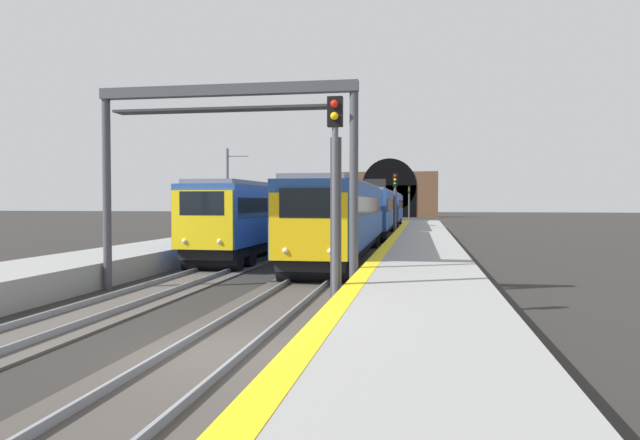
{
  "coord_description": "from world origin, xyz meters",
  "views": [
    {
      "loc": [
        -10.99,
        -4.05,
        3.0
      ],
      "look_at": [
        15.77,
        0.61,
        2.15
      ],
      "focal_mm": 33.32,
      "sensor_mm": 36.0,
      "label": 1
    }
  ],
  "objects": [
    {
      "name": "ground_plane",
      "position": [
        0.0,
        0.0,
        0.0
      ],
      "size": [
        320.0,
        320.0,
        0.0
      ],
      "primitive_type": "plane",
      "color": "#282623"
    },
    {
      "name": "platform_right",
      "position": [
        0.0,
        -3.95,
        0.45
      ],
      "size": [
        112.0,
        3.7,
        0.9
      ],
      "primitive_type": "cube",
      "color": "gray",
      "rests_on": "ground_plane"
    },
    {
      "name": "platform_right_edge_strip",
      "position": [
        0.0,
        -2.35,
        0.9
      ],
      "size": [
        112.0,
        0.5,
        0.01
      ],
      "primitive_type": "cube",
      "color": "yellow",
      "rests_on": "platform_right"
    },
    {
      "name": "track_main_line",
      "position": [
        0.0,
        0.0,
        0.04
      ],
      "size": [
        160.0,
        2.98,
        0.21
      ],
      "color": "#423D38",
      "rests_on": "ground_plane"
    },
    {
      "name": "track_adjacent_line",
      "position": [
        0.0,
        4.62,
        0.04
      ],
      "size": [
        160.0,
        2.68,
        0.21
      ],
      "color": "#4C4742",
      "rests_on": "ground_plane"
    },
    {
      "name": "train_main_approaching",
      "position": [
        39.92,
        -0.0,
        2.28
      ],
      "size": [
        61.5,
        3.14,
        4.9
      ],
      "rotation": [
        0.0,
        0.0,
        3.15
      ],
      "color": "#264C99",
      "rests_on": "ground_plane"
    },
    {
      "name": "train_adjacent_platform",
      "position": [
        43.77,
        4.62,
        2.26
      ],
      "size": [
        63.97,
        3.16,
        4.84
      ],
      "rotation": [
        0.0,
        0.0,
        3.12
      ],
      "color": "#264C99",
      "rests_on": "ground_plane"
    },
    {
      "name": "railway_signal_near",
      "position": [
        3.72,
        -1.88,
        3.26
      ],
      "size": [
        0.39,
        0.38,
        5.61
      ],
      "rotation": [
        0.0,
        0.0,
        3.14
      ],
      "color": "#4C4C54",
      "rests_on": "ground_plane"
    },
    {
      "name": "railway_signal_mid",
      "position": [
        35.82,
        -1.88,
        3.15
      ],
      "size": [
        0.39,
        0.38,
        5.2
      ],
      "rotation": [
        0.0,
        0.0,
        3.14
      ],
      "color": "#4C4C54",
      "rests_on": "ground_plane"
    },
    {
      "name": "railway_signal_far",
      "position": [
        82.88,
        -1.88,
        3.27
      ],
      "size": [
        0.39,
        0.38,
        5.42
      ],
      "rotation": [
        0.0,
        0.0,
        3.14
      ],
      "color": "#4C4C54",
      "rests_on": "ground_plane"
    },
    {
      "name": "overhead_signal_gantry",
      "position": [
        7.58,
        2.31,
        5.15
      ],
      "size": [
        0.7,
        8.7,
        6.79
      ],
      "color": "#3F3F47",
      "rests_on": "ground_plane"
    },
    {
      "name": "tunnel_portal",
      "position": [
        103.16,
        2.31,
        4.37
      ],
      "size": [
        2.13,
        18.22,
        11.17
      ],
      "color": "brown",
      "rests_on": "ground_plane"
    },
    {
      "name": "catenary_mast_near",
      "position": [
        32.82,
        10.8,
        3.63
      ],
      "size": [
        0.22,
        1.78,
        7.07
      ],
      "color": "#595B60",
      "rests_on": "ground_plane"
    }
  ]
}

